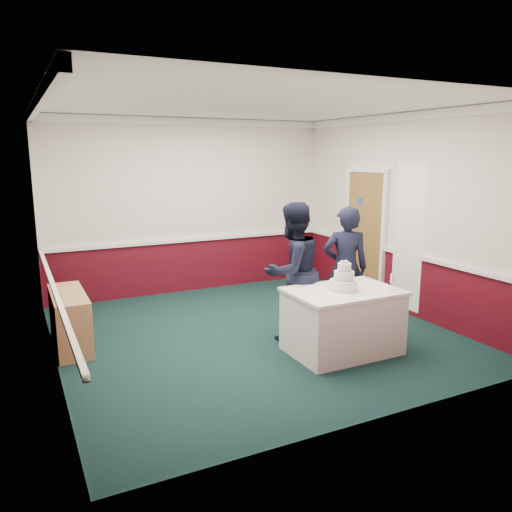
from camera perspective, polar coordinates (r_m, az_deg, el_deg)
name	(u,v)px	position (r m, az deg, el deg)	size (l,w,h in m)	color
ground	(254,334)	(6.87, -0.22, -8.86)	(5.00, 5.00, 0.00)	#122C29
room_shell	(240,186)	(7.03, -1.86, 8.05)	(5.00, 5.00, 3.00)	silver
sideboard	(70,320)	(6.75, -20.48, -6.84)	(0.41, 1.20, 0.70)	tan
cake_table	(342,320)	(6.24, 9.85, -7.27)	(1.32, 0.92, 0.79)	white
wedding_cake	(344,281)	(6.10, 10.01, -2.82)	(0.35, 0.35, 0.36)	white
cake_knife	(352,294)	(5.95, 10.88, -4.28)	(0.01, 0.22, 0.01)	silver
champagne_flute	(392,279)	(6.19, 15.30, -2.58)	(0.05, 0.05, 0.21)	silver
person_man	(292,271)	(6.50, 4.18, -1.78)	(0.88, 0.68, 1.80)	black
person_woman	(345,268)	(6.97, 10.17, -1.38)	(0.62, 0.41, 1.71)	black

